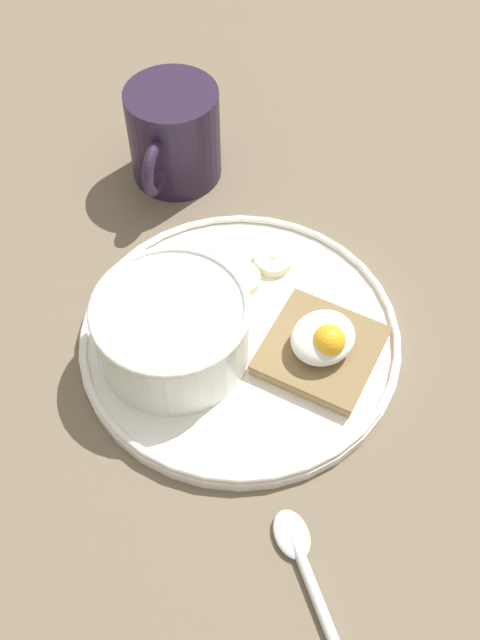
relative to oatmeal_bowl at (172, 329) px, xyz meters
The scene contains 10 objects.
ground_plane 7.37cm from the oatmeal_bowl, 27.84° to the right, with size 120.00×120.00×2.00cm, color #6E5F4A.
plate 6.28cm from the oatmeal_bowl, 27.84° to the right, with size 25.90×25.90×1.60cm.
oatmeal_bowl is the anchor object (origin of this frame).
toast_slice 11.74cm from the oatmeal_bowl, 46.63° to the right, with size 10.77×10.77×1.20cm.
poached_egg 11.58cm from the oatmeal_bowl, 47.48° to the right, with size 5.31×4.69×3.31cm.
banana_slice_front 8.89cm from the oatmeal_bowl, ahead, with size 3.94×3.99×1.26cm.
banana_slice_left 9.65cm from the oatmeal_bowl, 27.85° to the left, with size 4.52×4.62×2.05cm.
banana_slice_back 12.41cm from the oatmeal_bowl, ahead, with size 4.57×4.57×1.00cm.
coffee_mug 21.58cm from the oatmeal_bowl, 47.97° to the left, with size 11.27×8.67×9.21cm.
spoon 19.86cm from the oatmeal_bowl, 105.53° to the right, with size 6.59×11.41×0.80cm.
Camera 1 is at (-22.93, -23.13, 50.36)cm, focal length 40.00 mm.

